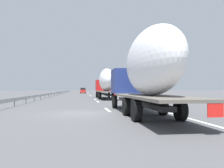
% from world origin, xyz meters
% --- Properties ---
extents(ground_plane, '(260.00, 260.00, 0.00)m').
position_xyz_m(ground_plane, '(40.00, 0.00, 0.00)').
color(ground_plane, '#4C4C4F').
extents(lane_stripe_0, '(3.20, 0.20, 0.01)m').
position_xyz_m(lane_stripe_0, '(2.00, -1.80, 0.00)').
color(lane_stripe_0, white).
rests_on(lane_stripe_0, ground_plane).
extents(lane_stripe_1, '(3.20, 0.20, 0.01)m').
position_xyz_m(lane_stripe_1, '(12.64, -1.80, 0.00)').
color(lane_stripe_1, white).
rests_on(lane_stripe_1, ground_plane).
extents(lane_stripe_2, '(3.20, 0.20, 0.01)m').
position_xyz_m(lane_stripe_2, '(18.02, -1.80, 0.00)').
color(lane_stripe_2, white).
rests_on(lane_stripe_2, ground_plane).
extents(lane_stripe_3, '(3.20, 0.20, 0.01)m').
position_xyz_m(lane_stripe_3, '(33.81, -1.80, 0.00)').
color(lane_stripe_3, white).
rests_on(lane_stripe_3, ground_plane).
extents(lane_stripe_4, '(3.20, 0.20, 0.01)m').
position_xyz_m(lane_stripe_4, '(37.91, -1.80, 0.00)').
color(lane_stripe_4, white).
rests_on(lane_stripe_4, ground_plane).
extents(lane_stripe_5, '(3.20, 0.20, 0.01)m').
position_xyz_m(lane_stripe_5, '(54.23, -1.80, 0.00)').
color(lane_stripe_5, white).
rests_on(lane_stripe_5, ground_plane).
extents(lane_stripe_6, '(3.20, 0.20, 0.01)m').
position_xyz_m(lane_stripe_6, '(63.32, -1.80, 0.00)').
color(lane_stripe_6, white).
rests_on(lane_stripe_6, ground_plane).
extents(lane_stripe_7, '(3.20, 0.20, 0.01)m').
position_xyz_m(lane_stripe_7, '(78.35, -1.80, 0.00)').
color(lane_stripe_7, white).
rests_on(lane_stripe_7, ground_plane).
extents(lane_stripe_8, '(3.20, 0.20, 0.01)m').
position_xyz_m(lane_stripe_8, '(68.99, -1.80, 0.00)').
color(lane_stripe_8, white).
rests_on(lane_stripe_8, ground_plane).
extents(edge_line_right, '(110.00, 0.20, 0.01)m').
position_xyz_m(edge_line_right, '(45.00, -5.50, 0.00)').
color(edge_line_right, white).
rests_on(edge_line_right, ground_plane).
extents(truck_lead, '(14.10, 2.55, 4.59)m').
position_xyz_m(truck_lead, '(20.29, -3.60, 2.57)').
color(truck_lead, '#B21919').
rests_on(truck_lead, ground_plane).
extents(truck_trailing, '(13.27, 2.55, 4.78)m').
position_xyz_m(truck_trailing, '(-1.83, -3.60, 2.67)').
color(truck_trailing, navy).
rests_on(truck_trailing, ground_plane).
extents(car_silver_hatch, '(4.04, 1.83, 1.87)m').
position_xyz_m(car_silver_hatch, '(70.95, -0.02, 0.94)').
color(car_silver_hatch, '#ADB2B7').
rests_on(car_silver_hatch, ground_plane).
extents(car_red_compact, '(4.39, 1.89, 1.85)m').
position_xyz_m(car_red_compact, '(60.49, -0.17, 0.93)').
color(car_red_compact, red).
rests_on(car_red_compact, ground_plane).
extents(road_sign, '(0.10, 0.90, 3.24)m').
position_xyz_m(road_sign, '(43.40, -6.70, 2.24)').
color(road_sign, gray).
rests_on(road_sign, ground_plane).
extents(tree_0, '(2.50, 2.50, 6.33)m').
position_xyz_m(tree_0, '(38.19, -10.50, 4.01)').
color(tree_0, '#472D19').
rests_on(tree_0, ground_plane).
extents(tree_1, '(2.89, 2.89, 5.47)m').
position_xyz_m(tree_1, '(85.28, -12.42, 3.46)').
color(tree_1, '#472D19').
rests_on(tree_1, ground_plane).
extents(tree_2, '(3.59, 3.59, 7.05)m').
position_xyz_m(tree_2, '(57.19, -13.39, 4.43)').
color(tree_2, '#472D19').
rests_on(tree_2, ground_plane).
extents(tree_3, '(3.12, 3.12, 5.28)m').
position_xyz_m(tree_3, '(47.63, -11.07, 3.41)').
color(tree_3, '#472D19').
rests_on(tree_3, ground_plane).
extents(tree_4, '(2.43, 2.43, 6.73)m').
position_xyz_m(tree_4, '(28.60, -10.81, 4.23)').
color(tree_4, '#472D19').
rests_on(tree_4, ground_plane).
extents(guardrail_median, '(94.00, 0.10, 0.76)m').
position_xyz_m(guardrail_median, '(43.00, 6.00, 0.58)').
color(guardrail_median, '#9EA0A5').
rests_on(guardrail_median, ground_plane).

